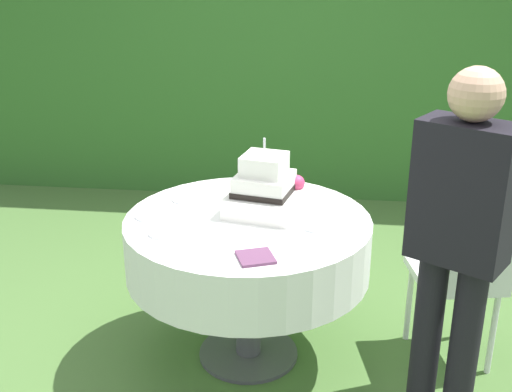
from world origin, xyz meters
TOP-DOWN VIEW (x-y plane):
  - ground_plane at (0.00, 0.00)m, footprint 20.00×20.00m
  - foliage_hedge at (0.00, 2.57)m, footprint 5.65×0.55m
  - cake_table at (0.00, 0.00)m, footprint 1.19×1.19m
  - wedding_cake at (0.07, 0.09)m, footprint 0.39×0.39m
  - serving_plate_near at (-0.48, -0.04)m, footprint 0.13×0.13m
  - serving_plate_far at (-0.36, 0.19)m, footprint 0.12×0.12m
  - serving_plate_left at (-0.35, -0.22)m, footprint 0.14×0.14m
  - serving_plate_right at (0.32, -0.08)m, footprint 0.12×0.12m
  - napkin_stack at (0.09, -0.42)m, footprint 0.19×0.19m
  - garden_chair at (1.03, 0.04)m, footprint 0.47×0.47m
  - standing_person at (0.88, -0.49)m, footprint 0.41×0.36m

SIDE VIEW (x-z plane):
  - ground_plane at x=0.00m, z-range 0.00..0.00m
  - garden_chair at x=1.03m, z-range 0.10..0.99m
  - cake_table at x=0.00m, z-range 0.24..1.02m
  - serving_plate_near at x=-0.48m, z-range 0.77..0.78m
  - serving_plate_far at x=-0.36m, z-range 0.77..0.78m
  - serving_plate_left at x=-0.35m, z-range 0.77..0.78m
  - serving_plate_right at x=0.32m, z-range 0.77..0.78m
  - napkin_stack at x=0.09m, z-range 0.77..0.79m
  - wedding_cake at x=0.07m, z-range 0.70..1.08m
  - standing_person at x=0.88m, z-range 0.13..1.73m
  - foliage_hedge at x=0.00m, z-range 0.00..2.60m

